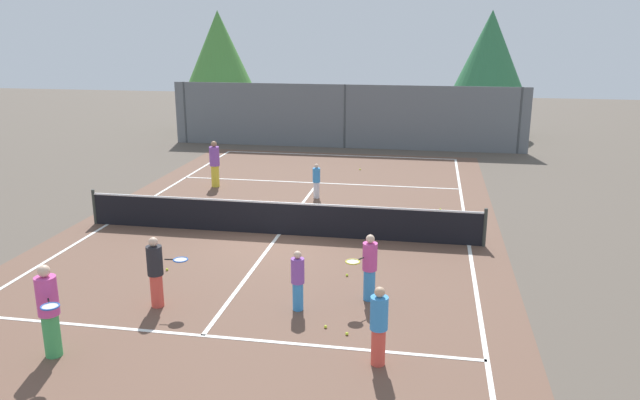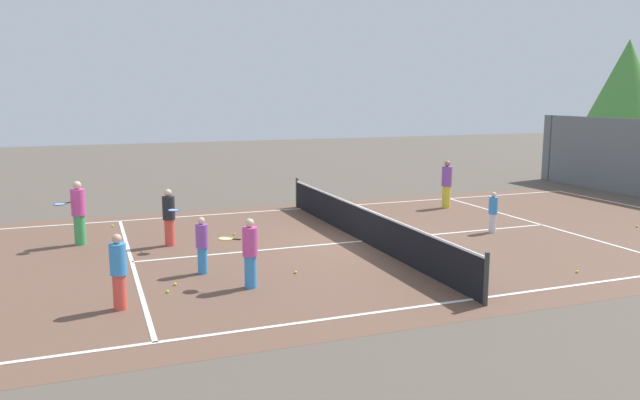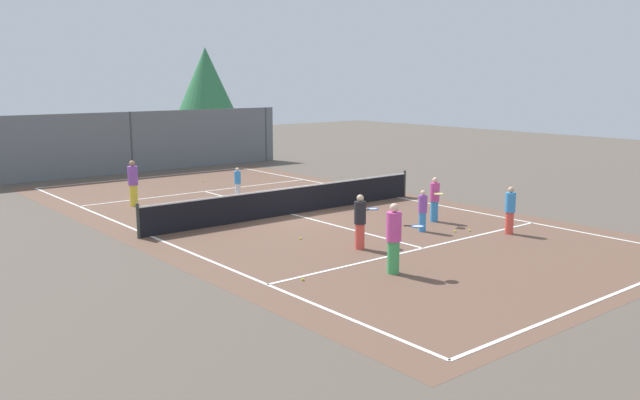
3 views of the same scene
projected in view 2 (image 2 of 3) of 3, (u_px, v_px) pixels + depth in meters
The scene contains 19 objects.
ground_plane at pixel (362, 241), 17.83m from camera, with size 80.00×80.00×0.00m, color brown.
court_surface at pixel (362, 241), 17.83m from camera, with size 13.00×25.00×0.01m.
tennis_net at pixel (363, 224), 17.74m from camera, with size 11.90×0.10×1.10m.
tree_1 at pixel (626, 86), 30.53m from camera, with size 4.08×4.08×6.88m.
player_0 at pixel (447, 184), 22.97m from camera, with size 0.38×0.38×1.78m.
player_1 at pixel (119, 271), 12.05m from camera, with size 0.32×0.32×1.52m.
player_2 at pixel (78, 212), 17.28m from camera, with size 0.79×0.89×1.81m.
player_3 at pixel (202, 245), 14.51m from camera, with size 0.29×0.29×1.36m.
player_4 at pixel (169, 217), 17.18m from camera, with size 0.92×0.42×1.60m.
player_5 at pixel (249, 252), 13.42m from camera, with size 0.72×0.86×1.55m.
player_6 at pixel (493, 212), 18.87m from camera, with size 0.27×0.27×1.26m.
ball_crate at pixel (386, 228), 18.68m from camera, with size 0.39×0.30×0.43m.
tennis_ball_0 at pixel (168, 291), 13.17m from camera, with size 0.07×0.07×0.07m, color #CCE533.
tennis_ball_1 at pixel (175, 284), 13.68m from camera, with size 0.07×0.07×0.07m, color #CCE533.
tennis_ball_2 at pixel (234, 234), 18.62m from camera, with size 0.07×0.07×0.07m, color #CCE533.
tennis_ball_3 at pixel (113, 226), 19.76m from camera, with size 0.07×0.07×0.07m, color #CCE533.
tennis_ball_4 at pixel (295, 272), 14.60m from camera, with size 0.07×0.07×0.07m, color #CCE533.
tennis_ball_5 at pixel (637, 226), 19.69m from camera, with size 0.07×0.07×0.07m, color #CCE533.
tennis_ball_6 at pixel (577, 272), 14.65m from camera, with size 0.07×0.07×0.07m, color #CCE533.
Camera 2 is at (15.81, -7.30, 4.17)m, focal length 34.68 mm.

